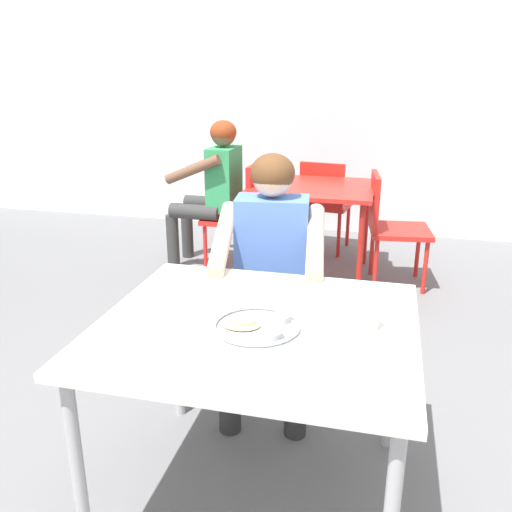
{
  "coord_description": "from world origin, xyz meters",
  "views": [
    {
      "loc": [
        0.32,
        -1.57,
        1.55
      ],
      "look_at": [
        -0.15,
        0.3,
        0.89
      ],
      "focal_mm": 37.9,
      "sensor_mm": 36.0,
      "label": 1
    }
  ],
  "objects_px": {
    "chair_foreground": "(275,287)",
    "diner_foreground": "(270,260)",
    "drinking_cup": "(368,314)",
    "chair_red_right": "(389,222)",
    "thali_tray": "(257,326)",
    "chair_red_far": "(325,200)",
    "chair_red_left": "(242,210)",
    "table_background_red": "(312,196)",
    "patron_background": "(213,181)",
    "table_foreground": "(257,340)"
  },
  "relations": [
    {
      "from": "drinking_cup",
      "to": "chair_red_left",
      "type": "xyz_separation_m",
      "value": [
        -1.08,
        2.37,
        -0.3
      ]
    },
    {
      "from": "diner_foreground",
      "to": "chair_red_right",
      "type": "xyz_separation_m",
      "value": [
        0.53,
        1.68,
        -0.23
      ]
    },
    {
      "from": "drinking_cup",
      "to": "table_background_red",
      "type": "xyz_separation_m",
      "value": [
        -0.53,
        2.38,
        -0.15
      ]
    },
    {
      "from": "table_foreground",
      "to": "patron_background",
      "type": "height_order",
      "value": "patron_background"
    },
    {
      "from": "table_foreground",
      "to": "table_background_red",
      "type": "relative_size",
      "value": 1.15
    },
    {
      "from": "table_background_red",
      "to": "chair_red_far",
      "type": "xyz_separation_m",
      "value": [
        0.03,
        0.59,
        -0.16
      ]
    },
    {
      "from": "drinking_cup",
      "to": "chair_red_far",
      "type": "relative_size",
      "value": 0.12
    },
    {
      "from": "table_foreground",
      "to": "chair_red_far",
      "type": "bearing_deg",
      "value": 92.42
    },
    {
      "from": "drinking_cup",
      "to": "chair_red_right",
      "type": "bearing_deg",
      "value": 88.44
    },
    {
      "from": "chair_foreground",
      "to": "diner_foreground",
      "type": "distance_m",
      "value": 0.31
    },
    {
      "from": "table_foreground",
      "to": "chair_red_right",
      "type": "height_order",
      "value": "chair_red_right"
    },
    {
      "from": "chair_red_left",
      "to": "chair_red_right",
      "type": "xyz_separation_m",
      "value": [
        1.15,
        -0.06,
        -0.01
      ]
    },
    {
      "from": "chair_foreground",
      "to": "chair_red_left",
      "type": "height_order",
      "value": "chair_red_left"
    },
    {
      "from": "chair_foreground",
      "to": "patron_background",
      "type": "relative_size",
      "value": 0.71
    },
    {
      "from": "drinking_cup",
      "to": "chair_foreground",
      "type": "height_order",
      "value": "chair_foreground"
    },
    {
      "from": "chair_foreground",
      "to": "chair_red_right",
      "type": "height_order",
      "value": "chair_foreground"
    },
    {
      "from": "chair_foreground",
      "to": "chair_red_left",
      "type": "distance_m",
      "value": 1.63
    },
    {
      "from": "chair_red_far",
      "to": "chair_foreground",
      "type": "bearing_deg",
      "value": -89.97
    },
    {
      "from": "chair_red_far",
      "to": "drinking_cup",
      "type": "bearing_deg",
      "value": -80.54
    },
    {
      "from": "table_background_red",
      "to": "chair_red_right",
      "type": "height_order",
      "value": "chair_red_right"
    },
    {
      "from": "drinking_cup",
      "to": "chair_red_right",
      "type": "distance_m",
      "value": 2.34
    },
    {
      "from": "table_foreground",
      "to": "chair_red_left",
      "type": "height_order",
      "value": "chair_red_left"
    },
    {
      "from": "chair_red_right",
      "to": "chair_red_far",
      "type": "bearing_deg",
      "value": 130.63
    },
    {
      "from": "thali_tray",
      "to": "chair_red_right",
      "type": "height_order",
      "value": "chair_red_right"
    },
    {
      "from": "thali_tray",
      "to": "drinking_cup",
      "type": "bearing_deg",
      "value": 14.64
    },
    {
      "from": "chair_foreground",
      "to": "diner_foreground",
      "type": "xyz_separation_m",
      "value": [
        0.02,
        -0.22,
        0.22
      ]
    },
    {
      "from": "thali_tray",
      "to": "chair_red_left",
      "type": "height_order",
      "value": "chair_red_left"
    },
    {
      "from": "table_background_red",
      "to": "patron_background",
      "type": "relative_size",
      "value": 0.79
    },
    {
      "from": "chair_foreground",
      "to": "chair_red_far",
      "type": "distance_m",
      "value": 2.11
    },
    {
      "from": "thali_tray",
      "to": "diner_foreground",
      "type": "relative_size",
      "value": 0.25
    },
    {
      "from": "table_foreground",
      "to": "thali_tray",
      "type": "xyz_separation_m",
      "value": [
        0.01,
        -0.05,
        0.08
      ]
    },
    {
      "from": "diner_foreground",
      "to": "chair_red_right",
      "type": "height_order",
      "value": "diner_foreground"
    },
    {
      "from": "drinking_cup",
      "to": "chair_red_far",
      "type": "xyz_separation_m",
      "value": [
        -0.49,
        2.97,
        -0.31
      ]
    },
    {
      "from": "chair_red_left",
      "to": "chair_foreground",
      "type": "bearing_deg",
      "value": -68.72
    },
    {
      "from": "table_background_red",
      "to": "chair_red_far",
      "type": "bearing_deg",
      "value": 86.68
    },
    {
      "from": "table_background_red",
      "to": "chair_red_right",
      "type": "distance_m",
      "value": 0.61
    },
    {
      "from": "table_foreground",
      "to": "thali_tray",
      "type": "distance_m",
      "value": 0.1
    },
    {
      "from": "chair_foreground",
      "to": "chair_red_right",
      "type": "relative_size",
      "value": 1.01
    },
    {
      "from": "drinking_cup",
      "to": "chair_red_right",
      "type": "xyz_separation_m",
      "value": [
        0.06,
        2.32,
        -0.3
      ]
    },
    {
      "from": "chair_red_left",
      "to": "chair_red_right",
      "type": "relative_size",
      "value": 1.03
    },
    {
      "from": "drinking_cup",
      "to": "chair_foreground",
      "type": "xyz_separation_m",
      "value": [
        -0.49,
        0.86,
        -0.29
      ]
    },
    {
      "from": "chair_foreground",
      "to": "table_background_red",
      "type": "relative_size",
      "value": 0.91
    },
    {
      "from": "table_foreground",
      "to": "drinking_cup",
      "type": "distance_m",
      "value": 0.39
    },
    {
      "from": "table_background_red",
      "to": "thali_tray",
      "type": "bearing_deg",
      "value": -85.94
    },
    {
      "from": "thali_tray",
      "to": "chair_red_far",
      "type": "bearing_deg",
      "value": 92.64
    },
    {
      "from": "chair_red_left",
      "to": "chair_red_far",
      "type": "relative_size",
      "value": 1.06
    },
    {
      "from": "diner_foreground",
      "to": "patron_background",
      "type": "relative_size",
      "value": 1.01
    },
    {
      "from": "chair_foreground",
      "to": "patron_background",
      "type": "bearing_deg",
      "value": 118.5
    },
    {
      "from": "chair_red_right",
      "to": "patron_background",
      "type": "relative_size",
      "value": 0.71
    },
    {
      "from": "chair_foreground",
      "to": "diner_foreground",
      "type": "bearing_deg",
      "value": -84.22
    }
  ]
}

